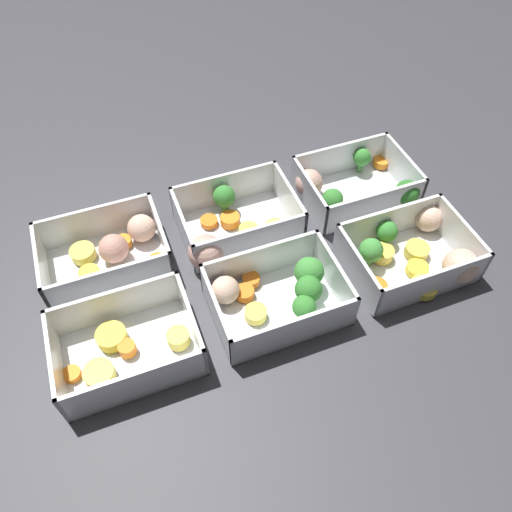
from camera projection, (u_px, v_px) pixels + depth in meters
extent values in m
plane|color=#38383D|center=(256.00, 265.00, 0.71)|extent=(4.00, 4.00, 0.00)
cube|color=white|center=(130.00, 353.00, 0.62)|extent=(0.17, 0.12, 0.00)
cube|color=white|center=(137.00, 386.00, 0.56)|extent=(0.17, 0.01, 0.06)
cube|color=white|center=(117.00, 304.00, 0.63)|extent=(0.17, 0.00, 0.06)
cube|color=white|center=(56.00, 365.00, 0.58)|extent=(0.01, 0.12, 0.06)
cube|color=white|center=(192.00, 322.00, 0.61)|extent=(0.01, 0.12, 0.06)
cylinder|color=yellow|center=(112.00, 337.00, 0.62)|extent=(0.04, 0.04, 0.02)
cylinder|color=orange|center=(72.00, 374.00, 0.59)|extent=(0.02, 0.02, 0.01)
cylinder|color=#DBC647|center=(179.00, 338.00, 0.62)|extent=(0.04, 0.04, 0.02)
cylinder|color=orange|center=(127.00, 348.00, 0.61)|extent=(0.03, 0.03, 0.02)
cylinder|color=#DBC647|center=(99.00, 374.00, 0.59)|extent=(0.05, 0.05, 0.02)
cylinder|color=orange|center=(96.00, 396.00, 0.57)|extent=(0.03, 0.03, 0.01)
cube|color=white|center=(276.00, 306.00, 0.66)|extent=(0.17, 0.12, 0.00)
cube|color=white|center=(295.00, 332.00, 0.60)|extent=(0.17, 0.01, 0.06)
cube|color=white|center=(261.00, 261.00, 0.67)|extent=(0.17, 0.00, 0.06)
cube|color=white|center=(217.00, 314.00, 0.62)|extent=(0.01, 0.12, 0.06)
cube|color=white|center=(334.00, 276.00, 0.66)|extent=(0.01, 0.12, 0.06)
cylinder|color=#49883F|center=(307.00, 299.00, 0.65)|extent=(0.01, 0.01, 0.02)
sphere|color=#388433|center=(308.00, 289.00, 0.64)|extent=(0.04, 0.04, 0.04)
sphere|color=beige|center=(225.00, 290.00, 0.65)|extent=(0.05, 0.05, 0.04)
cylinder|color=orange|center=(251.00, 280.00, 0.68)|extent=(0.03, 0.03, 0.01)
cylinder|color=orange|center=(245.00, 293.00, 0.66)|extent=(0.04, 0.04, 0.01)
cylinder|color=#519448|center=(308.00, 282.00, 0.67)|extent=(0.01, 0.01, 0.02)
sphere|color=#42933D|center=(309.00, 272.00, 0.65)|extent=(0.04, 0.04, 0.04)
cylinder|color=#49883F|center=(303.00, 315.00, 0.64)|extent=(0.01, 0.01, 0.02)
sphere|color=#388433|center=(304.00, 307.00, 0.63)|extent=(0.03, 0.03, 0.03)
cylinder|color=#DBC647|center=(256.00, 314.00, 0.64)|extent=(0.03, 0.03, 0.01)
cube|color=white|center=(404.00, 265.00, 0.70)|extent=(0.17, 0.12, 0.00)
cube|color=white|center=(433.00, 285.00, 0.65)|extent=(0.17, 0.01, 0.06)
cube|color=white|center=(387.00, 223.00, 0.72)|extent=(0.17, 0.00, 0.06)
cube|color=white|center=(356.00, 269.00, 0.66)|extent=(0.01, 0.12, 0.06)
cube|color=white|center=(459.00, 237.00, 0.70)|extent=(0.01, 0.12, 0.06)
sphere|color=beige|center=(460.00, 266.00, 0.67)|extent=(0.07, 0.07, 0.05)
cylinder|color=orange|center=(376.00, 289.00, 0.67)|extent=(0.03, 0.03, 0.02)
cylinder|color=yellow|center=(417.00, 269.00, 0.69)|extent=(0.04, 0.04, 0.01)
cylinder|color=#DBC647|center=(423.00, 287.00, 0.67)|extent=(0.05, 0.05, 0.01)
cylinder|color=#519448|center=(368.00, 259.00, 0.70)|extent=(0.01, 0.01, 0.02)
sphere|color=#42933D|center=(371.00, 250.00, 0.68)|extent=(0.03, 0.03, 0.03)
cylinder|color=#DBC647|center=(382.00, 254.00, 0.70)|extent=(0.04, 0.04, 0.02)
sphere|color=beige|center=(428.00, 218.00, 0.73)|extent=(0.04, 0.04, 0.04)
cylinder|color=#DBC647|center=(417.00, 251.00, 0.71)|extent=(0.05, 0.05, 0.01)
cylinder|color=#49883F|center=(385.00, 239.00, 0.72)|extent=(0.01, 0.01, 0.01)
sphere|color=#388433|center=(387.00, 231.00, 0.71)|extent=(0.03, 0.03, 0.03)
cube|color=white|center=(108.00, 264.00, 0.70)|extent=(0.17, 0.12, 0.00)
cube|color=white|center=(112.00, 284.00, 0.65)|extent=(0.17, 0.00, 0.06)
cube|color=white|center=(96.00, 222.00, 0.72)|extent=(0.17, 0.01, 0.06)
cube|color=white|center=(43.00, 268.00, 0.67)|extent=(0.01, 0.12, 0.06)
cube|color=white|center=(162.00, 236.00, 0.70)|extent=(0.01, 0.12, 0.06)
cylinder|color=yellow|center=(90.00, 274.00, 0.68)|extent=(0.04, 0.04, 0.01)
sphere|color=beige|center=(142.00, 228.00, 0.72)|extent=(0.06, 0.06, 0.04)
sphere|color=tan|center=(114.00, 249.00, 0.69)|extent=(0.05, 0.05, 0.04)
cylinder|color=orange|center=(124.00, 242.00, 0.72)|extent=(0.03, 0.03, 0.01)
cylinder|color=orange|center=(158.00, 261.00, 0.70)|extent=(0.03, 0.03, 0.01)
cylinder|color=#DBC647|center=(83.00, 253.00, 0.70)|extent=(0.04, 0.04, 0.02)
cube|color=white|center=(238.00, 227.00, 0.75)|extent=(0.17, 0.12, 0.00)
cube|color=white|center=(252.00, 243.00, 0.69)|extent=(0.17, 0.00, 0.06)
cube|color=white|center=(225.00, 189.00, 0.76)|extent=(0.17, 0.01, 0.06)
cube|color=white|center=(184.00, 229.00, 0.71)|extent=(0.01, 0.12, 0.06)
cube|color=white|center=(289.00, 201.00, 0.75)|extent=(0.01, 0.12, 0.06)
cylinder|color=#DBC647|center=(276.00, 229.00, 0.74)|extent=(0.04, 0.04, 0.01)
cylinder|color=orange|center=(209.00, 222.00, 0.75)|extent=(0.03, 0.03, 0.01)
cylinder|color=orange|center=(230.00, 220.00, 0.75)|extent=(0.04, 0.04, 0.01)
cylinder|color=#49883F|center=(225.00, 206.00, 0.76)|extent=(0.01, 0.01, 0.02)
sphere|color=#388433|center=(224.00, 196.00, 0.74)|extent=(0.03, 0.03, 0.03)
sphere|color=#D19E8C|center=(206.00, 252.00, 0.68)|extent=(0.07, 0.07, 0.05)
cylinder|color=#DBC647|center=(249.00, 231.00, 0.73)|extent=(0.04, 0.04, 0.01)
cube|color=white|center=(354.00, 195.00, 0.79)|extent=(0.17, 0.12, 0.00)
cube|color=white|center=(375.00, 207.00, 0.74)|extent=(0.17, 0.00, 0.06)
cube|color=white|center=(339.00, 159.00, 0.81)|extent=(0.17, 0.01, 0.06)
cube|color=white|center=(308.00, 195.00, 0.75)|extent=(0.01, 0.12, 0.06)
cube|color=white|center=(402.00, 169.00, 0.79)|extent=(0.01, 0.12, 0.06)
cylinder|color=orange|center=(316.00, 207.00, 0.76)|extent=(0.03, 0.03, 0.01)
sphere|color=#D19E8C|center=(309.00, 183.00, 0.77)|extent=(0.05, 0.05, 0.04)
cylinder|color=#407A37|center=(404.00, 203.00, 0.77)|extent=(0.01, 0.01, 0.01)
sphere|color=#2D7228|center=(407.00, 192.00, 0.75)|extent=(0.04, 0.04, 0.04)
cylinder|color=#49883F|center=(360.00, 166.00, 0.82)|extent=(0.01, 0.01, 0.02)
sphere|color=#388433|center=(362.00, 157.00, 0.81)|extent=(0.03, 0.03, 0.03)
cylinder|color=#49883F|center=(331.00, 209.00, 0.76)|extent=(0.01, 0.01, 0.02)
sphere|color=#388433|center=(332.00, 199.00, 0.74)|extent=(0.03, 0.03, 0.03)
cylinder|color=orange|center=(381.00, 162.00, 0.83)|extent=(0.04, 0.04, 0.01)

